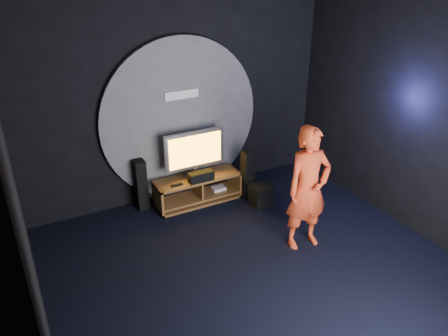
{
  "coord_description": "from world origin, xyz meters",
  "views": [
    {
      "loc": [
        -2.46,
        -3.61,
        3.62
      ],
      "look_at": [
        0.02,
        1.05,
        1.05
      ],
      "focal_mm": 35.0,
      "sensor_mm": 36.0,
      "label": 1
    }
  ],
  "objects_px": {
    "media_console": "(198,191)",
    "player": "(308,189)",
    "tv": "(195,152)",
    "tower_speaker_left": "(141,185)",
    "tower_speaker_right": "(247,175)",
    "subwoofer": "(261,195)"
  },
  "relations": [
    {
      "from": "media_console",
      "to": "tower_speaker_right",
      "type": "bearing_deg",
      "value": -18.29
    },
    {
      "from": "tower_speaker_right",
      "to": "player",
      "type": "relative_size",
      "value": 0.48
    },
    {
      "from": "tower_speaker_left",
      "to": "subwoofer",
      "type": "distance_m",
      "value": 1.9
    },
    {
      "from": "tower_speaker_left",
      "to": "player",
      "type": "relative_size",
      "value": 0.48
    },
    {
      "from": "tower_speaker_left",
      "to": "subwoofer",
      "type": "bearing_deg",
      "value": -24.44
    },
    {
      "from": "player",
      "to": "media_console",
      "type": "bearing_deg",
      "value": 119.92
    },
    {
      "from": "tv",
      "to": "tower_speaker_left",
      "type": "relative_size",
      "value": 1.19
    },
    {
      "from": "media_console",
      "to": "player",
      "type": "bearing_deg",
      "value": -65.13
    },
    {
      "from": "tv",
      "to": "subwoofer",
      "type": "xyz_separation_m",
      "value": [
        0.85,
        -0.63,
        -0.69
      ]
    },
    {
      "from": "media_console",
      "to": "tv",
      "type": "distance_m",
      "value": 0.67
    },
    {
      "from": "media_console",
      "to": "tower_speaker_right",
      "type": "relative_size",
      "value": 1.68
    },
    {
      "from": "media_console",
      "to": "tv",
      "type": "relative_size",
      "value": 1.41
    },
    {
      "from": "player",
      "to": "tower_speaker_left",
      "type": "bearing_deg",
      "value": 135.61
    },
    {
      "from": "tower_speaker_left",
      "to": "tv",
      "type": "bearing_deg",
      "value": -9.97
    },
    {
      "from": "subwoofer",
      "to": "media_console",
      "type": "bearing_deg",
      "value": 146.44
    },
    {
      "from": "tv",
      "to": "tower_speaker_left",
      "type": "distance_m",
      "value": 0.98
    },
    {
      "from": "tv",
      "to": "player",
      "type": "distance_m",
      "value": 1.98
    },
    {
      "from": "tv",
      "to": "subwoofer",
      "type": "height_order",
      "value": "tv"
    },
    {
      "from": "tv",
      "to": "player",
      "type": "bearing_deg",
      "value": -65.77
    },
    {
      "from": "tower_speaker_right",
      "to": "player",
      "type": "bearing_deg",
      "value": -88.75
    },
    {
      "from": "media_console",
      "to": "player",
      "type": "xyz_separation_m",
      "value": [
        0.81,
        -1.74,
        0.67
      ]
    },
    {
      "from": "tv",
      "to": "tower_speaker_right",
      "type": "distance_m",
      "value": 0.95
    }
  ]
}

